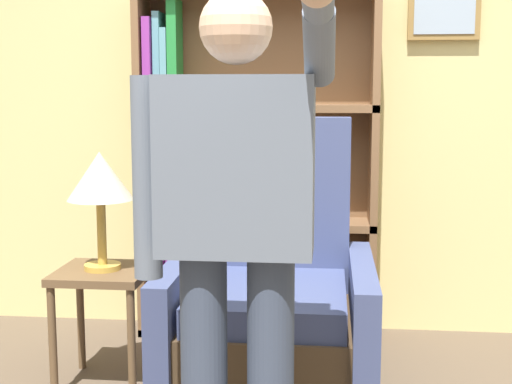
# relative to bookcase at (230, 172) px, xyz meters

# --- Properties ---
(wall_back) EXTENTS (8.00, 0.11, 2.80)m
(wall_back) POSITION_rel_bookcase_xyz_m (0.35, 0.16, 0.49)
(wall_back) COLOR #DBCC84
(wall_back) RESTS_ON ground_plane
(bookcase) EXTENTS (1.30, 0.28, 1.90)m
(bookcase) POSITION_rel_bookcase_xyz_m (0.00, 0.00, 0.00)
(bookcase) COLOR brown
(bookcase) RESTS_ON ground_plane
(armchair) EXTENTS (0.88, 0.92, 1.24)m
(armchair) POSITION_rel_bookcase_xyz_m (0.30, -0.86, -0.54)
(armchair) COLOR #4C3823
(armchair) RESTS_ON ground_plane
(person_standing) EXTENTS (0.62, 0.78, 1.66)m
(person_standing) POSITION_rel_bookcase_xyz_m (0.26, -1.74, 0.05)
(person_standing) COLOR #384256
(person_standing) RESTS_ON ground_plane
(side_table) EXTENTS (0.41, 0.41, 0.55)m
(side_table) POSITION_rel_bookcase_xyz_m (-0.48, -0.80, -0.47)
(side_table) COLOR brown
(side_table) RESTS_ON ground_plane
(table_lamp) EXTENTS (0.30, 0.30, 0.54)m
(table_lamp) POSITION_rel_bookcase_xyz_m (-0.48, -0.80, 0.04)
(table_lamp) COLOR gold
(table_lamp) RESTS_ON side_table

